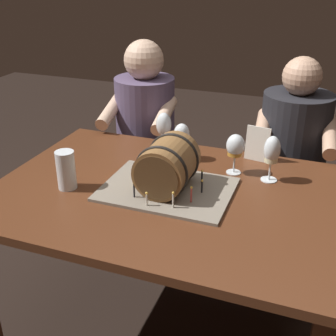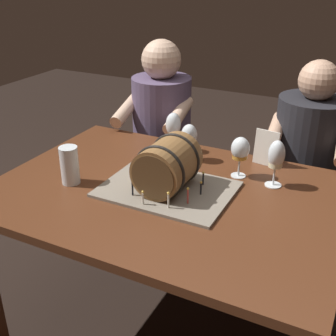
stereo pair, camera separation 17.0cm
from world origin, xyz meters
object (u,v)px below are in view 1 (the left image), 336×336
(wine_glass_white, at_px, (272,152))
(wine_glass_red, at_px, (182,136))
(wine_glass_amber, at_px, (235,147))
(dining_table, at_px, (167,212))
(person_seated_right, at_px, (289,173))
(beer_pint, at_px, (66,172))
(menu_card, at_px, (257,144))
(wine_glass_empty, at_px, (164,125))
(barrel_cake, at_px, (168,169))
(person_seated_left, at_px, (146,150))

(wine_glass_white, xyz_separation_m, wine_glass_red, (-0.41, 0.08, -0.02))
(wine_glass_amber, relative_size, wine_glass_red, 1.03)
(dining_table, height_order, person_seated_right, person_seated_right)
(dining_table, distance_m, beer_pint, 0.44)
(menu_card, height_order, person_seated_right, person_seated_right)
(wine_glass_white, bearing_deg, wine_glass_empty, 164.96)
(wine_glass_red, bearing_deg, dining_table, -81.48)
(wine_glass_white, relative_size, beer_pint, 1.24)
(wine_glass_amber, height_order, beer_pint, wine_glass_amber)
(wine_glass_white, distance_m, menu_card, 0.21)
(barrel_cake, bearing_deg, beer_pint, -162.97)
(dining_table, xyz_separation_m, wine_glass_red, (-0.05, 0.31, 0.21))
(wine_glass_empty, distance_m, person_seated_right, 0.76)
(wine_glass_amber, bearing_deg, person_seated_left, 141.70)
(wine_glass_empty, bearing_deg, menu_card, 5.63)
(barrel_cake, height_order, menu_card, barrel_cake)
(wine_glass_white, xyz_separation_m, menu_card, (-0.09, 0.18, -0.05))
(wine_glass_white, relative_size, person_seated_left, 0.17)
(person_seated_left, distance_m, person_seated_right, 0.83)
(beer_pint, relative_size, menu_card, 0.99)
(menu_card, bearing_deg, wine_glass_red, -152.94)
(barrel_cake, xyz_separation_m, wine_glass_empty, (-0.16, 0.37, 0.04))
(wine_glass_amber, bearing_deg, wine_glass_red, 167.33)
(wine_glass_empty, distance_m, wine_glass_amber, 0.39)
(barrel_cake, relative_size, wine_glass_red, 2.97)
(barrel_cake, height_order, wine_glass_red, barrel_cake)
(dining_table, bearing_deg, wine_glass_white, 32.44)
(dining_table, relative_size, barrel_cake, 2.72)
(wine_glass_red, xyz_separation_m, person_seated_right, (0.46, 0.44, -0.31))
(dining_table, bearing_deg, barrel_cake, 17.23)
(wine_glass_white, bearing_deg, barrel_cake, -147.47)
(barrel_cake, relative_size, wine_glass_empty, 2.69)
(beer_pint, bearing_deg, person_seated_right, 47.13)
(dining_table, relative_size, beer_pint, 8.77)
(wine_glass_white, height_order, wine_glass_amber, wine_glass_white)
(wine_glass_empty, height_order, person_seated_right, person_seated_right)
(wine_glass_red, bearing_deg, menu_card, 18.44)
(beer_pint, height_order, person_seated_right, person_seated_right)
(wine_glass_empty, height_order, wine_glass_white, wine_glass_white)
(barrel_cake, distance_m, wine_glass_amber, 0.33)
(barrel_cake, xyz_separation_m, menu_card, (0.28, 0.42, -0.01))
(wine_glass_white, height_order, menu_card, wine_glass_white)
(person_seated_left, bearing_deg, barrel_cake, -60.71)
(wine_glass_empty, relative_size, wine_glass_amber, 1.07)
(wine_glass_amber, xyz_separation_m, person_seated_right, (0.20, 0.50, -0.32))
(wine_glass_empty, relative_size, wine_glass_red, 1.10)
(wine_glass_empty, distance_m, wine_glass_white, 0.54)
(dining_table, relative_size, person_seated_left, 1.17)
(wine_glass_amber, relative_size, beer_pint, 1.12)
(wine_glass_red, distance_m, person_seated_left, 0.65)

